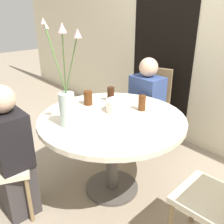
# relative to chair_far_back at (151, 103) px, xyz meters

# --- Properties ---
(ground_plane) EXTENTS (16.00, 16.00, 0.00)m
(ground_plane) POSITION_rel_chair_far_back_xyz_m (0.34, -0.90, -0.52)
(ground_plane) COLOR gray
(wall_back) EXTENTS (8.00, 0.05, 2.60)m
(wall_back) POSITION_rel_chair_far_back_xyz_m (0.34, 0.40, 0.78)
(wall_back) COLOR beige
(wall_back) RESTS_ON ground_plane
(doorway_panel) EXTENTS (0.90, 0.01, 2.05)m
(doorway_panel) POSITION_rel_chair_far_back_xyz_m (-0.20, 0.37, 0.50)
(doorway_panel) COLOR black
(doorway_panel) RESTS_ON ground_plane
(dining_table) EXTENTS (1.21, 1.21, 0.74)m
(dining_table) POSITION_rel_chair_far_back_xyz_m (0.34, -0.90, 0.09)
(dining_table) COLOR beige
(dining_table) RESTS_ON ground_plane
(chair_far_back) EXTENTS (0.52, 0.52, 0.92)m
(chair_far_back) POSITION_rel_chair_far_back_xyz_m (0.00, 0.00, 0.00)
(chair_far_back) COLOR beige
(chair_far_back) RESTS_ON ground_plane
(birthday_cake) EXTENTS (0.20, 0.20, 0.15)m
(birthday_cake) POSITION_rel_chair_far_back_xyz_m (0.29, -0.79, 0.27)
(birthday_cake) COLOR white
(birthday_cake) RESTS_ON dining_table
(flower_vase) EXTENTS (0.36, 0.16, 0.76)m
(flower_vase) POSITION_rel_chair_far_back_xyz_m (0.25, -1.26, 0.43)
(flower_vase) COLOR #B2C6C1
(flower_vase) RESTS_ON dining_table
(side_plate) EXTENTS (0.20, 0.20, 0.01)m
(side_plate) POSITION_rel_chair_far_back_xyz_m (0.51, -1.10, 0.22)
(side_plate) COLOR silver
(side_plate) RESTS_ON dining_table
(drink_glass_0) EXTENTS (0.07, 0.07, 0.14)m
(drink_glass_0) POSITION_rel_chair_far_back_xyz_m (0.06, -0.68, 0.28)
(drink_glass_0) COLOR #33190C
(drink_glass_0) RESTS_ON dining_table
(drink_glass_1) EXTENTS (0.06, 0.06, 0.13)m
(drink_glass_1) POSITION_rel_chair_far_back_xyz_m (0.41, -0.62, 0.28)
(drink_glass_1) COLOR #51280F
(drink_glass_1) RESTS_ON dining_table
(drink_glass_2) EXTENTS (0.08, 0.08, 0.13)m
(drink_glass_2) POSITION_rel_chair_far_back_xyz_m (-0.01, -0.89, 0.28)
(drink_glass_2) COLOR #51280F
(drink_glass_2) RESTS_ON dining_table
(person_boy) EXTENTS (0.34, 0.24, 1.08)m
(person_boy) POSITION_rel_chair_far_back_xyz_m (0.06, -0.15, -0.01)
(person_boy) COLOR #383333
(person_boy) RESTS_ON ground_plane
(person_woman) EXTENTS (0.34, 0.24, 1.08)m
(person_woman) POSITION_rel_chair_far_back_xyz_m (0.02, -1.65, -0.01)
(person_woman) COLOR #383333
(person_woman) RESTS_ON ground_plane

